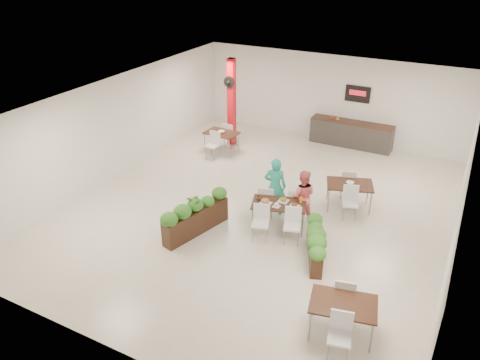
# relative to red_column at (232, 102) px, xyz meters

# --- Properties ---
(ground) EXTENTS (12.00, 12.00, 0.00)m
(ground) POSITION_rel_red_column_xyz_m (3.00, -3.79, -1.64)
(ground) COLOR beige
(ground) RESTS_ON ground
(room_shell) EXTENTS (10.10, 12.10, 3.22)m
(room_shell) POSITION_rel_red_column_xyz_m (3.00, -3.79, 0.36)
(room_shell) COLOR white
(room_shell) RESTS_ON ground
(red_column) EXTENTS (0.40, 0.41, 3.20)m
(red_column) POSITION_rel_red_column_xyz_m (0.00, 0.00, 0.00)
(red_column) COLOR red
(red_column) RESTS_ON ground
(service_counter) EXTENTS (3.00, 0.64, 2.20)m
(service_counter) POSITION_rel_red_column_xyz_m (4.00, 1.86, -1.15)
(service_counter) COLOR #2F2C29
(service_counter) RESTS_ON ground
(main_table) EXTENTS (1.65, 1.91, 0.92)m
(main_table) POSITION_rel_red_column_xyz_m (3.84, -4.54, -1.01)
(main_table) COLOR black
(main_table) RESTS_ON ground
(diner_man) EXTENTS (0.70, 0.57, 1.67)m
(diner_man) POSITION_rel_red_column_xyz_m (3.45, -3.88, -0.81)
(diner_man) COLOR teal
(diner_man) RESTS_ON ground
(diner_woman) EXTENTS (0.86, 0.76, 1.49)m
(diner_woman) POSITION_rel_red_column_xyz_m (4.25, -3.88, -0.90)
(diner_woman) COLOR #F96E6F
(diner_woman) RESTS_ON ground
(planter_left) EXTENTS (0.85, 2.08, 1.12)m
(planter_left) POSITION_rel_red_column_xyz_m (2.04, -5.72, -1.11)
(planter_left) COLOR black
(planter_left) RESTS_ON ground
(planter_right) EXTENTS (0.90, 1.64, 0.90)m
(planter_right) POSITION_rel_red_column_xyz_m (5.16, -5.36, -1.16)
(planter_right) COLOR black
(planter_right) RESTS_ON ground
(side_table_a) EXTENTS (1.20, 1.64, 0.92)m
(side_table_a) POSITION_rel_red_column_xyz_m (0.04, -0.83, -1.02)
(side_table_a) COLOR black
(side_table_a) RESTS_ON ground
(side_table_b) EXTENTS (1.47, 1.67, 0.92)m
(side_table_b) POSITION_rel_red_column_xyz_m (5.19, -2.60, -1.01)
(side_table_b) COLOR black
(side_table_b) RESTS_ON ground
(side_table_c) EXTENTS (1.40, 1.67, 0.92)m
(side_table_c) POSITION_rel_red_column_xyz_m (6.42, -7.43, -1.01)
(side_table_c) COLOR black
(side_table_c) RESTS_ON ground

